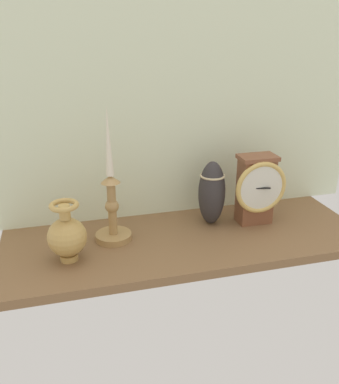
% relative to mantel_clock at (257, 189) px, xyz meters
% --- Properties ---
extents(ground_plane, '(1.00, 0.36, 0.02)m').
position_rel_mantel_clock_xyz_m(ground_plane, '(-0.22, -0.04, -0.12)').
color(ground_plane, brown).
extents(back_wall, '(1.20, 0.02, 0.65)m').
position_rel_mantel_clock_xyz_m(back_wall, '(-0.22, 0.15, 0.22)').
color(back_wall, silver).
rests_on(back_wall, ground_plane).
extents(mantel_clock, '(0.15, 0.08, 0.21)m').
position_rel_mantel_clock_xyz_m(mantel_clock, '(0.00, 0.00, 0.00)').
color(mantel_clock, brown).
rests_on(mantel_clock, ground_plane).
extents(candlestick_tall_left, '(0.10, 0.10, 0.37)m').
position_rel_mantel_clock_xyz_m(candlestick_tall_left, '(-0.42, 0.00, -0.01)').
color(candlestick_tall_left, '#AA834D').
rests_on(candlestick_tall_left, ground_plane).
extents(brass_vase_bulbous, '(0.10, 0.10, 0.16)m').
position_rel_mantel_clock_xyz_m(brass_vase_bulbous, '(-0.54, -0.08, -0.04)').
color(brass_vase_bulbous, tan).
rests_on(brass_vase_bulbous, ground_plane).
extents(tall_ceramic_vase, '(0.08, 0.08, 0.19)m').
position_rel_mantel_clock_xyz_m(tall_ceramic_vase, '(-0.13, 0.03, -0.01)').
color(tall_ceramic_vase, '#302C2D').
rests_on(tall_ceramic_vase, ground_plane).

